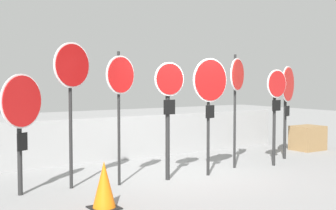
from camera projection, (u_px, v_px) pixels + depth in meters
The scene contains 12 objects.
ground_plane at pixel (184, 176), 9.83m from camera, with size 40.00×40.00×0.00m, color gray.
fence_back at pixel (127, 138), 11.85m from camera, with size 9.91×0.12×1.09m.
stop_sign_0 at pixel (21, 112), 8.09m from camera, with size 0.85×0.47×2.13m.
stop_sign_1 at pixel (72, 79), 8.57m from camera, with size 0.80×0.30×2.71m.
stop_sign_2 at pixel (120, 85), 8.84m from camera, with size 0.71×0.25×2.56m.
stop_sign_3 at pixel (169, 100), 9.32m from camera, with size 0.67×0.15×2.37m.
stop_sign_4 at pixel (210, 89), 9.75m from camera, with size 0.91×0.14×2.47m.
stop_sign_5 at pixel (237, 84), 10.59m from camera, with size 0.68×0.35×2.59m.
stop_sign_6 at pixel (276, 98), 10.88m from camera, with size 0.66×0.15×2.26m.
stop_sign_7 at pixel (287, 93), 11.83m from camera, with size 0.84×0.40×2.36m.
traffic_cone_0 at pixel (104, 185), 7.33m from camera, with size 0.44×0.44×0.75m.
storage_crate at pixel (308, 138), 13.40m from camera, with size 0.85×0.71×0.70m.
Camera 1 is at (-5.69, -7.90, 2.03)m, focal length 50.00 mm.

